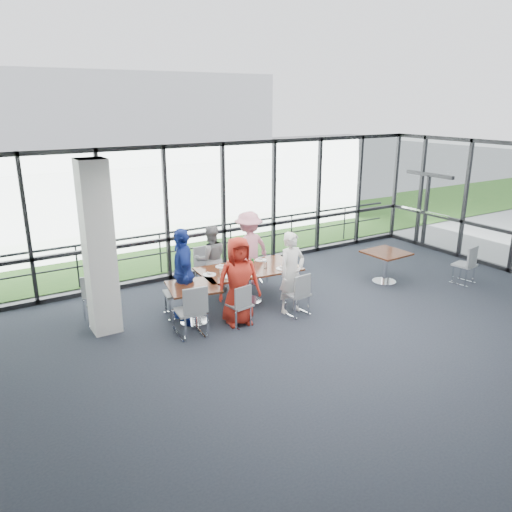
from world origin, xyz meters
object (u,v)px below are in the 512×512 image
chair_main_nl (240,305)px  chair_main_nr (297,294)px  side_table_right (386,256)px  diner_near_right (292,273)px  diner_end (183,273)px  chair_spare_la (190,311)px  diner_far_left (211,259)px  diner_far_right (249,249)px  diner_near_left (238,281)px  chair_main_end (177,293)px  main_table (249,273)px  chair_spare_lb (100,302)px  side_table_left (193,291)px  chair_main_fr (252,262)px  chair_spare_r (464,265)px  structural_column (99,249)px  chair_main_fl (205,269)px

chair_main_nl → chair_main_nr: (1.23, -0.16, 0.02)m
side_table_right → diner_near_right: diner_near_right is taller
diner_end → chair_spare_la: size_ratio=1.85×
diner_far_left → diner_end: bearing=52.2°
diner_far_right → chair_spare_la: bearing=28.5°
chair_spare_la → diner_near_left: bearing=8.2°
chair_main_end → chair_main_nl: bearing=48.8°
main_table → diner_far_right: bearing=63.9°
chair_main_nl → chair_spare_lb: chair_spare_lb is taller
chair_spare_la → side_table_left: bearing=65.2°
diner_far_right → chair_spare_la: diner_far_right is taller
side_table_right → chair_main_nr: (-2.88, -0.42, -0.21)m
diner_near_right → chair_spare_lb: bearing=152.4°
diner_near_left → chair_main_fr: diner_near_left is taller
chair_main_fr → chair_spare_la: bearing=56.4°
side_table_left → chair_spare_r: bearing=-12.1°
structural_column → diner_far_left: size_ratio=2.08×
diner_far_right → chair_spare_la: size_ratio=1.79×
diner_near_right → chair_main_nr: diner_near_right is taller
diner_near_left → diner_far_left: (0.31, 1.78, -0.09)m
chair_main_fl → chair_main_fr: (1.15, -0.15, 0.01)m
chair_main_fr → side_table_left: bearing=51.6°
structural_column → side_table_right: 6.49m
diner_end → main_table: bearing=105.5°
main_table → chair_spare_la: 1.97m
chair_main_fr → chair_spare_r: size_ratio=1.04×
side_table_right → chair_main_nl: chair_main_nl is taller
structural_column → side_table_left: structural_column is taller
side_table_right → diner_far_left: bearing=156.8°
diner_far_right → chair_main_nl: diner_far_right is taller
chair_main_fr → chair_spare_r: bearing=165.6°
side_table_left → chair_main_fr: bearing=32.7°
diner_near_left → diner_far_left: diner_near_left is taller
chair_spare_r → diner_end: bearing=154.5°
chair_spare_la → chair_spare_r: size_ratio=1.06×
diner_far_left → chair_spare_la: 2.26m
chair_spare_la → chair_spare_r: (6.63, -0.85, -0.03)m
diner_far_right → chair_spare_r: (4.34, -2.59, -0.41)m
main_table → chair_main_nl: bearing=-124.0°
side_table_left → chair_main_end: chair_main_end is taller
side_table_left → chair_main_fr: 2.56m
structural_column → chair_spare_la: structural_column is taller
main_table → chair_spare_lb: bearing=174.4°
diner_far_left → chair_main_end: size_ratio=1.58×
main_table → chair_main_end: bearing=-178.5°
diner_far_right → chair_main_fr: size_ratio=1.82×
structural_column → diner_far_right: (3.54, 0.68, -0.73)m
diner_end → chair_main_fl: bearing=155.0°
diner_end → chair_main_nr: bearing=76.9°
diner_near_right → chair_main_nl: (-1.22, -0.02, -0.42)m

